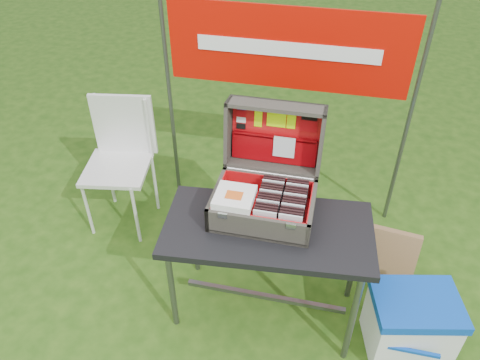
% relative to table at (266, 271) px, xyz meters
% --- Properties ---
extents(ground, '(80.00, 80.00, 0.00)m').
position_rel_table_xyz_m(ground, '(-0.09, -0.03, -0.36)').
color(ground, '#1E440F').
rests_on(ground, ground).
extents(table, '(1.19, 0.67, 0.72)m').
position_rel_table_xyz_m(table, '(0.00, 0.00, 0.00)').
color(table, black).
rests_on(table, ground).
extents(table_top, '(1.19, 0.67, 0.04)m').
position_rel_table_xyz_m(table_top, '(0.00, 0.00, 0.34)').
color(table_top, black).
rests_on(table_top, ground).
extents(table_leg_fl, '(0.04, 0.04, 0.68)m').
position_rel_table_xyz_m(table_leg_fl, '(-0.51, -0.23, -0.02)').
color(table_leg_fl, '#59595B').
rests_on(table_leg_fl, ground).
extents(table_leg_fr, '(0.04, 0.04, 0.68)m').
position_rel_table_xyz_m(table_leg_fr, '(0.51, -0.23, -0.02)').
color(table_leg_fr, '#59595B').
rests_on(table_leg_fr, ground).
extents(table_leg_bl, '(0.04, 0.04, 0.68)m').
position_rel_table_xyz_m(table_leg_bl, '(-0.51, 0.23, -0.02)').
color(table_leg_bl, '#59595B').
rests_on(table_leg_bl, ground).
extents(table_leg_br, '(0.04, 0.04, 0.68)m').
position_rel_table_xyz_m(table_leg_br, '(0.51, 0.23, -0.02)').
color(table_leg_br, '#59595B').
rests_on(table_leg_br, ground).
extents(table_brace, '(1.00, 0.03, 0.03)m').
position_rel_table_xyz_m(table_brace, '(-0.00, 0.00, -0.24)').
color(table_brace, '#59595B').
rests_on(table_brace, ground).
extents(suitcase, '(0.56, 0.56, 0.53)m').
position_rel_table_xyz_m(suitcase, '(-0.05, 0.14, 0.63)').
color(suitcase, '#575247').
rests_on(suitcase, table).
extents(suitcase_base_bottom, '(0.56, 0.40, 0.02)m').
position_rel_table_xyz_m(suitcase_base_bottom, '(-0.05, 0.08, 0.37)').
color(suitcase_base_bottom, '#575247').
rests_on(suitcase_base_bottom, table_top).
extents(suitcase_base_wall_front, '(0.56, 0.02, 0.15)m').
position_rel_table_xyz_m(suitcase_base_wall_front, '(-0.05, -0.10, 0.43)').
color(suitcase_base_wall_front, '#575247').
rests_on(suitcase_base_wall_front, table_top).
extents(suitcase_base_wall_back, '(0.56, 0.02, 0.15)m').
position_rel_table_xyz_m(suitcase_base_wall_back, '(-0.05, 0.27, 0.43)').
color(suitcase_base_wall_back, '#575247').
rests_on(suitcase_base_wall_back, table_top).
extents(suitcase_base_wall_left, '(0.02, 0.40, 0.15)m').
position_rel_table_xyz_m(suitcase_base_wall_left, '(-0.31, 0.08, 0.43)').
color(suitcase_base_wall_left, '#575247').
rests_on(suitcase_base_wall_left, table_top).
extents(suitcase_base_wall_right, '(0.02, 0.40, 0.15)m').
position_rel_table_xyz_m(suitcase_base_wall_right, '(0.22, 0.08, 0.43)').
color(suitcase_base_wall_right, '#575247').
rests_on(suitcase_base_wall_right, table_top).
extents(suitcase_liner_floor, '(0.51, 0.35, 0.01)m').
position_rel_table_xyz_m(suitcase_liner_floor, '(-0.05, 0.08, 0.38)').
color(suitcase_liner_floor, red).
rests_on(suitcase_liner_floor, suitcase_base_bottom).
extents(suitcase_latch_left, '(0.05, 0.01, 0.03)m').
position_rel_table_xyz_m(suitcase_latch_left, '(-0.23, -0.12, 0.50)').
color(suitcase_latch_left, silver).
rests_on(suitcase_latch_left, suitcase_base_wall_front).
extents(suitcase_latch_right, '(0.05, 0.01, 0.03)m').
position_rel_table_xyz_m(suitcase_latch_right, '(0.13, -0.12, 0.50)').
color(suitcase_latch_right, silver).
rests_on(suitcase_latch_right, suitcase_base_wall_front).
extents(suitcase_hinge, '(0.50, 0.02, 0.02)m').
position_rel_table_xyz_m(suitcase_hinge, '(-0.05, 0.28, 0.51)').
color(suitcase_hinge, silver).
rests_on(suitcase_hinge, suitcase_base_wall_back).
extents(suitcase_lid_back, '(0.56, 0.07, 0.40)m').
position_rel_table_xyz_m(suitcase_lid_back, '(-0.05, 0.44, 0.69)').
color(suitcase_lid_back, '#575247').
rests_on(suitcase_lid_back, suitcase_base_wall_back).
extents(suitcase_lid_rim_far, '(0.56, 0.15, 0.04)m').
position_rel_table_xyz_m(suitcase_lid_rim_far, '(-0.05, 0.40, 0.88)').
color(suitcase_lid_rim_far, '#575247').
rests_on(suitcase_lid_rim_far, suitcase_lid_back).
extents(suitcase_lid_rim_near, '(0.56, 0.15, 0.04)m').
position_rel_table_xyz_m(suitcase_lid_rim_near, '(-0.05, 0.36, 0.51)').
color(suitcase_lid_rim_near, '#575247').
rests_on(suitcase_lid_rim_near, suitcase_lid_back).
extents(suitcase_lid_rim_left, '(0.02, 0.19, 0.41)m').
position_rel_table_xyz_m(suitcase_lid_rim_left, '(-0.31, 0.38, 0.70)').
color(suitcase_lid_rim_left, '#575247').
rests_on(suitcase_lid_rim_left, suitcase_lid_back).
extents(suitcase_lid_rim_right, '(0.02, 0.19, 0.41)m').
position_rel_table_xyz_m(suitcase_lid_rim_right, '(0.22, 0.38, 0.70)').
color(suitcase_lid_rim_right, '#575247').
rests_on(suitcase_lid_rim_right, suitcase_lid_back).
extents(suitcase_lid_liner, '(0.51, 0.05, 0.35)m').
position_rel_table_xyz_m(suitcase_lid_liner, '(-0.05, 0.43, 0.69)').
color(suitcase_lid_liner, red).
rests_on(suitcase_lid_liner, suitcase_lid_back).
extents(suitcase_liner_wall_front, '(0.51, 0.01, 0.13)m').
position_rel_table_xyz_m(suitcase_liner_wall_front, '(-0.05, -0.09, 0.44)').
color(suitcase_liner_wall_front, red).
rests_on(suitcase_liner_wall_front, suitcase_base_bottom).
extents(suitcase_liner_wall_back, '(0.51, 0.01, 0.13)m').
position_rel_table_xyz_m(suitcase_liner_wall_back, '(-0.05, 0.26, 0.44)').
color(suitcase_liner_wall_back, red).
rests_on(suitcase_liner_wall_back, suitcase_base_bottom).
extents(suitcase_liner_wall_left, '(0.01, 0.35, 0.13)m').
position_rel_table_xyz_m(suitcase_liner_wall_left, '(-0.30, 0.08, 0.44)').
color(suitcase_liner_wall_left, red).
rests_on(suitcase_liner_wall_left, suitcase_base_bottom).
extents(suitcase_liner_wall_right, '(0.01, 0.35, 0.13)m').
position_rel_table_xyz_m(suitcase_liner_wall_right, '(0.21, 0.08, 0.44)').
color(suitcase_liner_wall_right, red).
rests_on(suitcase_liner_wall_right, suitcase_base_bottom).
extents(suitcase_lid_pocket, '(0.49, 0.05, 0.16)m').
position_rel_table_xyz_m(suitcase_lid_pocket, '(-0.05, 0.40, 0.60)').
color(suitcase_lid_pocket, '#7C0207').
rests_on(suitcase_lid_pocket, suitcase_lid_liner).
extents(suitcase_pocket_edge, '(0.48, 0.02, 0.02)m').
position_rel_table_xyz_m(suitcase_pocket_edge, '(-0.05, 0.40, 0.68)').
color(suitcase_pocket_edge, '#7C0207').
rests_on(suitcase_pocket_edge, suitcase_lid_pocket).
extents(suitcase_pocket_cd, '(0.12, 0.02, 0.12)m').
position_rel_table_xyz_m(suitcase_pocket_cd, '(0.01, 0.38, 0.63)').
color(suitcase_pocket_cd, silver).
rests_on(suitcase_pocket_cd, suitcase_lid_pocket).
extents(lid_sticker_cc_a, '(0.05, 0.01, 0.03)m').
position_rel_table_xyz_m(lid_sticker_cc_a, '(-0.25, 0.44, 0.83)').
color(lid_sticker_cc_a, '#1933B2').
rests_on(lid_sticker_cc_a, suitcase_lid_liner).
extents(lid_sticker_cc_b, '(0.05, 0.01, 0.03)m').
position_rel_table_xyz_m(lid_sticker_cc_b, '(-0.25, 0.43, 0.79)').
color(lid_sticker_cc_b, '#AD060C').
rests_on(lid_sticker_cc_b, suitcase_lid_liner).
extents(lid_sticker_cc_c, '(0.05, 0.01, 0.03)m').
position_rel_table_xyz_m(lid_sticker_cc_c, '(-0.25, 0.43, 0.75)').
color(lid_sticker_cc_c, white).
rests_on(lid_sticker_cc_c, suitcase_lid_liner).
extents(lid_sticker_cc_d, '(0.05, 0.01, 0.03)m').
position_rel_table_xyz_m(lid_sticker_cc_d, '(-0.25, 0.42, 0.71)').
color(lid_sticker_cc_d, black).
rests_on(lid_sticker_cc_d, suitcase_lid_liner).
extents(lid_card_neon_tall, '(0.04, 0.02, 0.11)m').
position_rel_table_xyz_m(lid_card_neon_tall, '(-0.15, 0.43, 0.78)').
color(lid_card_neon_tall, '#B9F302').
rests_on(lid_card_neon_tall, suitcase_lid_liner).
extents(lid_card_neon_main, '(0.11, 0.01, 0.08)m').
position_rel_table_xyz_m(lid_card_neon_main, '(-0.05, 0.43, 0.78)').
color(lid_card_neon_main, '#B9F302').
rests_on(lid_card_neon_main, suitcase_lid_liner).
extents(lid_card_neon_small, '(0.05, 0.01, 0.08)m').
position_rel_table_xyz_m(lid_card_neon_small, '(0.04, 0.43, 0.78)').
color(lid_card_neon_small, '#B9F302').
rests_on(lid_card_neon_small, suitcase_lid_liner).
extents(lid_sticker_band, '(0.10, 0.01, 0.10)m').
position_rel_table_xyz_m(lid_sticker_band, '(0.14, 0.43, 0.78)').
color(lid_sticker_band, '#AD060C').
rests_on(lid_sticker_band, suitcase_lid_liner).
extents(lid_sticker_band_bar, '(0.09, 0.01, 0.02)m').
position_rel_table_xyz_m(lid_sticker_band_bar, '(0.14, 0.44, 0.81)').
color(lid_sticker_band_bar, black).
rests_on(lid_sticker_band_bar, suitcase_lid_liner).
extents(cd_left_0, '(0.12, 0.01, 0.14)m').
position_rel_table_xyz_m(cd_left_0, '(-0.01, -0.07, 0.46)').
color(cd_left_0, silver).
rests_on(cd_left_0, suitcase_liner_floor).
extents(cd_left_1, '(0.12, 0.01, 0.14)m').
position_rel_table_xyz_m(cd_left_1, '(-0.01, -0.05, 0.46)').
color(cd_left_1, black).
rests_on(cd_left_1, suitcase_liner_floor).
extents(cd_left_2, '(0.12, 0.01, 0.14)m').
position_rel_table_xyz_m(cd_left_2, '(-0.01, -0.02, 0.46)').
color(cd_left_2, black).
rests_on(cd_left_2, suitcase_liner_floor).
extents(cd_left_3, '(0.12, 0.01, 0.14)m').
position_rel_table_xyz_m(cd_left_3, '(-0.01, -0.00, 0.46)').
color(cd_left_3, black).
rests_on(cd_left_3, suitcase_liner_floor).
extents(cd_left_4, '(0.12, 0.01, 0.14)m').
position_rel_table_xyz_m(cd_left_4, '(-0.01, 0.02, 0.46)').
color(cd_left_4, silver).
rests_on(cd_left_4, suitcase_liner_floor).
extents(cd_left_5, '(0.12, 0.01, 0.14)m').
position_rel_table_xyz_m(cd_left_5, '(-0.01, 0.04, 0.46)').
color(cd_left_5, black).
rests_on(cd_left_5, suitcase_liner_floor).
extents(cd_left_6, '(0.12, 0.01, 0.14)m').
position_rel_table_xyz_m(cd_left_6, '(-0.01, 0.06, 0.46)').
color(cd_left_6, black).
rests_on(cd_left_6, suitcase_liner_floor).
extents(cd_left_7, '(0.12, 0.01, 0.14)m').
position_rel_table_xyz_m(cd_left_7, '(-0.01, 0.08, 0.46)').
color(cd_left_7, black).
rests_on(cd_left_7, suitcase_liner_floor).
extents(cd_left_8, '(0.12, 0.01, 0.14)m').
position_rel_table_xyz_m(cd_left_8, '(-0.01, 0.11, 0.46)').
color(cd_left_8, silver).
rests_on(cd_left_8, suitcase_liner_floor).
extents(cd_left_9, '(0.12, 0.01, 0.14)m').
position_rel_table_xyz_m(cd_left_9, '(-0.01, 0.13, 0.46)').
color(cd_left_9, black).
rests_on(cd_left_9, suitcase_liner_floor).
extents(cd_left_10, '(0.12, 0.01, 0.14)m').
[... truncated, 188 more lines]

